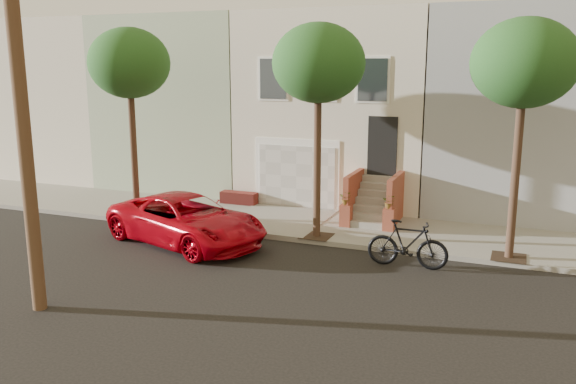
% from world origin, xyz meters
% --- Properties ---
extents(ground, '(90.00, 90.00, 0.00)m').
position_xyz_m(ground, '(0.00, 0.00, 0.00)').
color(ground, black).
rests_on(ground, ground).
extents(sidewalk, '(40.00, 3.70, 0.15)m').
position_xyz_m(sidewalk, '(0.00, 5.35, 0.07)').
color(sidewalk, gray).
rests_on(sidewalk, ground).
extents(house_row, '(33.10, 11.70, 7.00)m').
position_xyz_m(house_row, '(0.00, 11.19, 3.64)').
color(house_row, beige).
rests_on(house_row, sidewalk).
extents(tree_left, '(2.70, 2.57, 6.30)m').
position_xyz_m(tree_left, '(-5.50, 3.90, 5.26)').
color(tree_left, '#2D2116').
rests_on(tree_left, sidewalk).
extents(tree_mid, '(2.70, 2.57, 6.30)m').
position_xyz_m(tree_mid, '(1.00, 3.90, 5.26)').
color(tree_mid, '#2D2116').
rests_on(tree_mid, sidewalk).
extents(tree_right, '(2.70, 2.57, 6.30)m').
position_xyz_m(tree_right, '(6.50, 3.90, 5.26)').
color(tree_right, '#2D2116').
rests_on(tree_right, sidewalk).
extents(pickup_truck, '(5.72, 3.90, 1.46)m').
position_xyz_m(pickup_truck, '(-2.53, 2.23, 0.73)').
color(pickup_truck, '#B40311').
rests_on(pickup_truck, ground).
extents(motorcycle, '(2.14, 0.66, 1.28)m').
position_xyz_m(motorcycle, '(4.01, 2.51, 0.64)').
color(motorcycle, black).
rests_on(motorcycle, ground).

